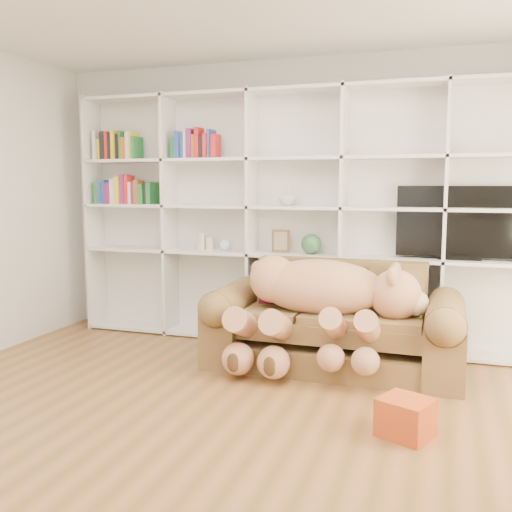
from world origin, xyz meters
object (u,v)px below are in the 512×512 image
(teddy_bear, at_px, (319,299))
(tv, at_px, (461,223))
(sofa, at_px, (334,328))
(gift_box, at_px, (406,417))

(teddy_bear, relative_size, tv, 1.42)
(sofa, distance_m, teddy_bear, 0.34)
(teddy_bear, distance_m, tv, 1.46)
(sofa, height_order, gift_box, sofa)
(teddy_bear, bearing_deg, gift_box, -51.03)
(sofa, bearing_deg, tv, 33.80)
(teddy_bear, xyz_separation_m, tv, (1.06, 0.82, 0.58))
(gift_box, xyz_separation_m, tv, (0.30, 1.83, 1.06))
(teddy_bear, height_order, gift_box, teddy_bear)
(sofa, bearing_deg, teddy_bear, -117.68)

